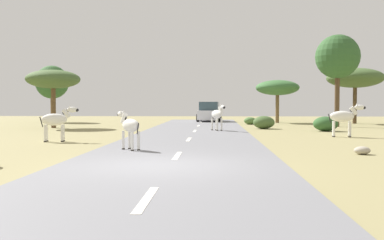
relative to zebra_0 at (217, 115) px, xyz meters
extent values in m
plane|color=#8E8456|center=(-1.64, -14.46, -0.98)|extent=(90.00, 90.00, 0.00)
cube|color=slate|center=(-1.31, -14.46, -0.96)|extent=(6.00, 64.00, 0.05)
cube|color=silver|center=(-1.31, -18.46, -0.93)|extent=(0.16, 2.00, 0.01)
cube|color=silver|center=(-1.31, -12.46, -0.93)|extent=(0.16, 2.00, 0.01)
cube|color=silver|center=(-1.31, -6.46, -0.93)|extent=(0.16, 2.00, 0.01)
cube|color=silver|center=(-1.31, -0.46, -0.93)|extent=(0.16, 2.00, 0.01)
cube|color=silver|center=(-1.31, 5.54, -0.93)|extent=(0.16, 2.00, 0.01)
cube|color=silver|center=(-1.31, 11.54, -0.93)|extent=(0.16, 2.00, 0.01)
ellipsoid|color=silver|center=(-0.04, 0.08, 0.02)|extent=(0.85, 1.16, 0.51)
cylinder|color=silver|center=(-0.01, -0.29, -0.56)|extent=(0.14, 0.14, 0.73)
cylinder|color=#28231E|center=(-0.01, -0.29, -0.91)|extent=(0.17, 0.17, 0.05)
cylinder|color=silver|center=(0.24, -0.18, -0.56)|extent=(0.14, 0.14, 0.73)
cylinder|color=#28231E|center=(0.24, -0.18, -0.91)|extent=(0.17, 0.17, 0.05)
cylinder|color=silver|center=(-0.32, 0.34, -0.56)|extent=(0.14, 0.14, 0.73)
cylinder|color=#28231E|center=(-0.32, 0.34, -0.91)|extent=(0.17, 0.17, 0.05)
cylinder|color=silver|center=(-0.07, 0.46, -0.56)|extent=(0.14, 0.14, 0.73)
cylinder|color=#28231E|center=(-0.07, 0.46, -0.91)|extent=(0.17, 0.17, 0.05)
cylinder|color=silver|center=(0.18, -0.38, 0.28)|extent=(0.34, 0.43, 0.43)
cube|color=black|center=(0.18, -0.38, 0.37)|extent=(0.19, 0.34, 0.30)
ellipsoid|color=silver|center=(0.29, -0.61, 0.44)|extent=(0.38, 0.51, 0.24)
ellipsoid|color=black|center=(0.37, -0.78, 0.43)|extent=(0.19, 0.21, 0.14)
cone|color=silver|center=(0.18, -0.53, 0.56)|extent=(0.12, 0.12, 0.14)
cone|color=silver|center=(0.30, -0.48, 0.56)|extent=(0.12, 0.12, 0.14)
cylinder|color=black|center=(-0.27, 0.57, -0.08)|extent=(0.10, 0.15, 0.44)
ellipsoid|color=silver|center=(-7.01, -7.33, -0.03)|extent=(1.12, 0.56, 0.51)
cylinder|color=silver|center=(-6.65, -7.42, -0.61)|extent=(0.12, 0.12, 0.73)
cylinder|color=#28231E|center=(-6.65, -7.42, -0.96)|extent=(0.14, 0.14, 0.05)
cylinder|color=silver|center=(-6.68, -7.15, -0.61)|extent=(0.12, 0.12, 0.73)
cylinder|color=#28231E|center=(-6.68, -7.15, -0.96)|extent=(0.14, 0.14, 0.05)
cylinder|color=silver|center=(-7.35, -7.51, -0.61)|extent=(0.12, 0.12, 0.73)
cylinder|color=#28231E|center=(-7.35, -7.51, -0.96)|extent=(0.14, 0.14, 0.05)
cylinder|color=silver|center=(-7.38, -7.24, -0.61)|extent=(0.12, 0.12, 0.73)
cylinder|color=#28231E|center=(-7.38, -7.24, -0.96)|extent=(0.14, 0.14, 0.05)
cylinder|color=silver|center=(-6.50, -7.26, 0.23)|extent=(0.41, 0.24, 0.43)
cube|color=black|center=(-6.50, -7.26, 0.32)|extent=(0.36, 0.08, 0.30)
ellipsoid|color=silver|center=(-6.25, -7.23, 0.39)|extent=(0.49, 0.25, 0.23)
ellipsoid|color=black|center=(-6.07, -7.20, 0.37)|extent=(0.18, 0.16, 0.14)
cone|color=silver|center=(-6.36, -7.31, 0.51)|extent=(0.10, 0.10, 0.14)
cone|color=silver|center=(-6.38, -7.18, 0.51)|extent=(0.10, 0.10, 0.14)
cylinder|color=black|center=(-7.55, -7.39, -0.13)|extent=(0.16, 0.06, 0.44)
ellipsoid|color=silver|center=(-3.03, -10.88, -0.09)|extent=(0.91, 0.97, 0.45)
cylinder|color=silver|center=(-3.14, -10.56, -0.61)|extent=(0.13, 0.13, 0.65)
cylinder|color=#28231E|center=(-3.14, -10.56, -0.91)|extent=(0.15, 0.15, 0.04)
cylinder|color=silver|center=(-3.33, -10.72, -0.61)|extent=(0.13, 0.13, 0.65)
cylinder|color=#28231E|center=(-3.33, -10.72, -0.91)|extent=(0.15, 0.15, 0.04)
cylinder|color=silver|center=(-2.74, -11.04, -0.61)|extent=(0.13, 0.13, 0.65)
cylinder|color=#28231E|center=(-2.74, -11.04, -0.91)|extent=(0.15, 0.15, 0.04)
cylinder|color=silver|center=(-2.92, -11.19, -0.61)|extent=(0.13, 0.13, 0.65)
cylinder|color=#28231E|center=(-2.92, -11.19, -0.91)|extent=(0.15, 0.15, 0.04)
cylinder|color=silver|center=(-3.33, -10.53, 0.14)|extent=(0.35, 0.37, 0.38)
cube|color=black|center=(-3.33, -10.53, 0.22)|extent=(0.23, 0.26, 0.26)
ellipsoid|color=silver|center=(-3.47, -10.36, 0.28)|extent=(0.40, 0.43, 0.21)
ellipsoid|color=black|center=(-3.58, -10.24, 0.26)|extent=(0.19, 0.19, 0.12)
cone|color=silver|center=(-3.36, -10.40, 0.38)|extent=(0.11, 0.11, 0.12)
cone|color=silver|center=(-3.45, -10.48, 0.38)|extent=(0.11, 0.11, 0.12)
cylinder|color=black|center=(-2.72, -11.24, -0.18)|extent=(0.11, 0.12, 0.38)
ellipsoid|color=silver|center=(6.04, -3.96, 0.02)|extent=(1.20, 0.65, 0.54)
cylinder|color=silver|center=(6.38, -4.17, -0.59)|extent=(0.13, 0.13, 0.78)
cylinder|color=#28231E|center=(6.38, -4.17, -0.95)|extent=(0.15, 0.15, 0.05)
cylinder|color=silver|center=(6.43, -3.88, -0.59)|extent=(0.13, 0.13, 0.78)
cylinder|color=#28231E|center=(6.43, -3.88, -0.95)|extent=(0.15, 0.15, 0.05)
cylinder|color=silver|center=(5.65, -4.04, -0.59)|extent=(0.13, 0.13, 0.78)
cylinder|color=#28231E|center=(5.65, -4.04, -0.95)|extent=(0.15, 0.15, 0.05)
cylinder|color=silver|center=(5.70, -3.75, -0.59)|extent=(0.13, 0.13, 0.78)
cylinder|color=#28231E|center=(5.70, -3.75, -0.95)|extent=(0.15, 0.15, 0.05)
cylinder|color=silver|center=(6.58, -4.06, 0.30)|extent=(0.44, 0.27, 0.46)
cube|color=black|center=(6.58, -4.06, 0.39)|extent=(0.38, 0.11, 0.32)
ellipsoid|color=silver|center=(6.84, -4.10, 0.47)|extent=(0.52, 0.29, 0.25)
ellipsoid|color=black|center=(7.04, -4.14, 0.45)|extent=(0.20, 0.17, 0.15)
cone|color=silver|center=(6.71, -4.15, 0.59)|extent=(0.11, 0.11, 0.14)
cone|color=silver|center=(6.73, -4.01, 0.59)|extent=(0.11, 0.11, 0.14)
cylinder|color=black|center=(5.48, -3.86, -0.08)|extent=(0.17, 0.07, 0.46)
cube|color=silver|center=(-0.62, 13.45, -0.35)|extent=(2.07, 4.31, 0.80)
cube|color=#334751|center=(-0.63, 13.25, 0.43)|extent=(1.78, 2.30, 0.76)
cube|color=black|center=(-0.47, 15.60, -0.62)|extent=(1.72, 0.27, 0.24)
cylinder|color=black|center=(0.37, 14.73, -0.59)|extent=(0.26, 0.69, 0.68)
cylinder|color=black|center=(-1.42, 14.85, -0.59)|extent=(0.26, 0.69, 0.68)
cylinder|color=black|center=(0.19, 12.04, -0.59)|extent=(0.26, 0.69, 0.68)
cylinder|color=black|center=(-1.60, 12.16, -0.59)|extent=(0.26, 0.69, 0.68)
cylinder|color=#4C3823|center=(11.28, 10.61, 0.48)|extent=(0.32, 0.32, 2.93)
ellipsoid|color=#425B2D|center=(11.28, 10.61, 2.74)|extent=(4.54, 4.54, 1.59)
cylinder|color=brown|center=(-10.97, 3.15, 0.34)|extent=(0.31, 0.31, 2.64)
ellipsoid|color=#425B2D|center=(-10.97, 3.15, 2.29)|extent=(3.57, 3.57, 1.25)
cylinder|color=#4C3823|center=(8.49, 5.71, 0.87)|extent=(0.34, 0.34, 3.71)
sphere|color=#2D5628|center=(8.49, 5.71, 3.96)|extent=(3.09, 3.09, 3.09)
cylinder|color=brown|center=(5.18, 11.78, 0.19)|extent=(0.30, 0.30, 2.34)
ellipsoid|color=#386633|center=(5.18, 11.78, 2.01)|extent=(3.67, 3.67, 1.28)
cylinder|color=brown|center=(-14.54, 12.38, 0.20)|extent=(0.30, 0.30, 2.36)
sphere|color=#2D5628|center=(-14.54, 12.38, 2.55)|extent=(2.93, 2.93, 2.93)
ellipsoid|color=#2D5628|center=(6.39, 0.49, -0.54)|extent=(1.45, 1.31, 0.87)
ellipsoid|color=#4C7038|center=(2.62, 8.62, -0.69)|extent=(0.96, 0.86, 0.57)
ellipsoid|color=#425B2D|center=(3.02, 2.76, -0.56)|extent=(1.39, 1.25, 0.83)
ellipsoid|color=#A89E8C|center=(4.55, -11.40, -0.85)|extent=(0.52, 0.42, 0.26)
camera|label=1|loc=(-0.20, -25.54, 0.65)|focal=40.73mm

